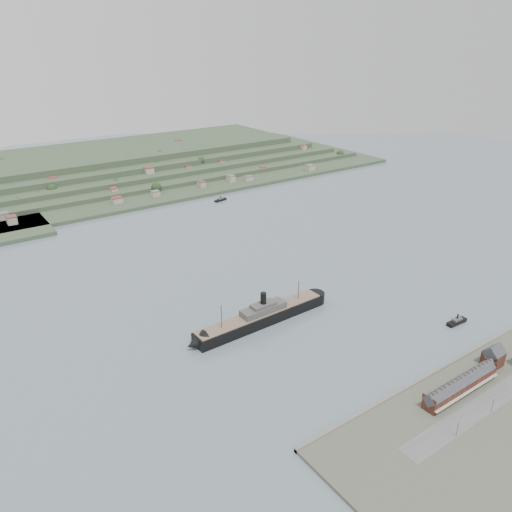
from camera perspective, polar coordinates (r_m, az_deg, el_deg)
ground at (r=406.28m, az=3.29°, el=-2.59°), size 1400.00×1400.00×0.00m
near_shore at (r=305.84m, az=26.21°, el=-15.07°), size 220.00×80.00×2.60m
terrace_row at (r=301.69m, az=22.34°, el=-13.47°), size 55.60×9.80×11.07m
gabled_building at (r=330.45m, az=25.49°, el=-10.28°), size 10.40×10.18×14.09m
far_peninsula at (r=743.02m, az=-14.18°, el=10.05°), size 760.00×309.00×30.00m
steamship at (r=341.27m, az=0.17°, el=-7.13°), size 114.50×16.08×27.47m
tugboat at (r=370.57m, az=21.97°, el=-6.94°), size 16.56×5.07×7.38m
ferry_east at (r=599.77m, az=-4.08°, el=6.45°), size 17.03×8.17×6.16m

